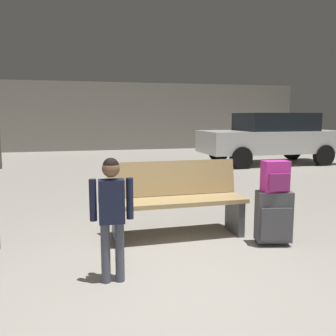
{
  "coord_description": "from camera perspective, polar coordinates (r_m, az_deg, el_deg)",
  "views": [
    {
      "loc": [
        -0.79,
        -2.63,
        1.43
      ],
      "look_at": [
        0.21,
        1.3,
        0.85
      ],
      "focal_mm": 39.25,
      "sensor_mm": 36.0,
      "label": 1
    }
  ],
  "objects": [
    {
      "name": "ground_plane",
      "position": [
        6.84,
        -7.28,
        -4.43
      ],
      "size": [
        18.0,
        18.0,
        0.1
      ],
      "primitive_type": "cube",
      "color": "gray"
    },
    {
      "name": "garage_back_wall",
      "position": [
        15.51,
        -11.41,
        7.85
      ],
      "size": [
        18.0,
        0.12,
        2.8
      ],
      "primitive_type": "cube",
      "color": "gray",
      "rests_on": "ground_plane"
    },
    {
      "name": "bench",
      "position": [
        4.37,
        1.36,
        -4.93
      ],
      "size": [
        1.61,
        0.55,
        0.89
      ],
      "color": "tan",
      "rests_on": "ground_plane"
    },
    {
      "name": "suitcase",
      "position": [
        4.26,
        16.09,
        -7.28
      ],
      "size": [
        0.41,
        0.3,
        0.6
      ],
      "color": "#4C4C51",
      "rests_on": "ground_plane"
    },
    {
      "name": "backpack_bright",
      "position": [
        4.17,
        16.35,
        -1.3
      ],
      "size": [
        0.29,
        0.21,
        0.34
      ],
      "color": "#D833A5",
      "rests_on": "suitcase"
    },
    {
      "name": "child",
      "position": [
        3.15,
        -8.76,
        -5.96
      ],
      "size": [
        0.37,
        0.22,
        1.08
      ],
      "color": "#4C5160",
      "rests_on": "ground_plane"
    },
    {
      "name": "parked_car_side",
      "position": [
        11.43,
        15.7,
        4.69
      ],
      "size": [
        4.1,
        1.81,
        1.51
      ],
      "color": "silver",
      "rests_on": "ground_plane"
    }
  ]
}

